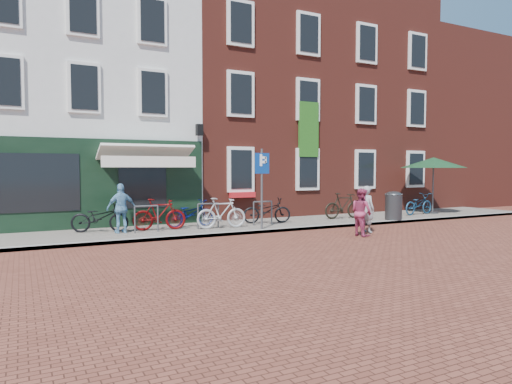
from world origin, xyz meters
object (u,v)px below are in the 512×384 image
parasol (433,161)px  boy (361,212)px  woman (367,209)px  bicycle_6 (419,204)px  cafe_person (121,208)px  bicycle_0 (100,217)px  litter_bin (394,204)px  bicycle_1 (159,214)px  bicycle_3 (222,213)px  bicycle_5 (343,206)px  bicycle_2 (190,213)px  bicycle_4 (267,211)px  parking_sign (262,176)px

parasol → boy: parasol is taller
woman → bicycle_6: woman is taller
cafe_person → bicycle_0: 0.79m
litter_bin → bicycle_1: litter_bin is taller
woman → bicycle_0: (-7.70, 3.20, -0.19)m
woman → bicycle_3: bearing=55.8°
parasol → cafe_person: bearing=180.0°
parasol → bicycle_6: (-0.99, -0.14, -1.82)m
litter_bin → woman: 3.11m
woman → bicycle_1: (-5.96, 2.80, -0.15)m
bicycle_5 → woman: bearing=160.1°
bicycle_1 → bicycle_2: size_ratio=0.97×
bicycle_4 → boy: bearing=-141.3°
litter_bin → boy: boy is taller
boy → bicycle_1: boy is taller
bicycle_1 → bicycle_2: 1.18m
bicycle_0 → bicycle_2: same height
bicycle_2 → bicycle_6: bearing=-99.8°
bicycle_4 → woman: bearing=-127.7°
parking_sign → cafe_person: 4.42m
bicycle_1 → parasol: bearing=-81.7°
bicycle_4 → bicycle_5: (3.32, -0.07, 0.05)m
litter_bin → bicycle_0: bearing=171.3°
parking_sign → bicycle_6: (7.98, 1.01, -1.25)m
parasol → bicycle_4: parasol is taller
bicycle_0 → bicycle_3: bearing=-84.6°
bicycle_1 → woman: bearing=-106.4°
bicycle_6 → bicycle_3: bearing=83.7°
litter_bin → bicycle_4: (-4.75, 1.27, -0.15)m
bicycle_1 → parking_sign: bearing=-103.7°
parking_sign → bicycle_3: bearing=145.0°
cafe_person → bicycle_4: bearing=175.4°
parasol → bicycle_4: size_ratio=1.60×
bicycle_1 → bicycle_3: same height
parking_sign → bicycle_0: (-4.72, 1.63, -1.25)m
boy → bicycle_6: (5.68, 3.10, -0.17)m
litter_bin → bicycle_2: size_ratio=0.68×
woman → bicycle_6: 5.63m
litter_bin → bicycle_5: 1.87m
bicycle_0 → cafe_person: bearing=-112.1°
parking_sign → woman: 3.52m
cafe_person → bicycle_3: 3.12m
litter_bin → bicycle_0: 10.49m
bicycle_0 → bicycle_4: same height
bicycle_4 → bicycle_5: 3.32m
bicycle_1 → bicycle_6: bicycle_1 is taller
boy → woman: bearing=-53.6°
woman → cafe_person: 7.64m
parasol → woman: 6.77m
cafe_person → bicycle_0: (-0.55, 0.48, -0.30)m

